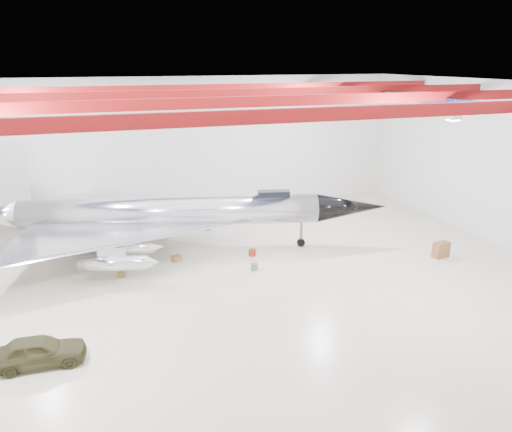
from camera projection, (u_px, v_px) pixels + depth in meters
name	position (u px, v px, depth m)	size (l,w,h in m)	color
floor	(217.00, 285.00, 28.34)	(40.00, 40.00, 0.00)	beige
wall_back	(166.00, 147.00, 40.16)	(40.00, 40.00, 0.00)	silver
wall_right	(506.00, 166.00, 33.12)	(30.00, 30.00, 0.00)	silver
ceiling	(212.00, 86.00, 25.04)	(40.00, 40.00, 0.00)	#0A0F38
ceiling_structure	(212.00, 99.00, 25.24)	(39.50, 29.50, 1.08)	maroon
jet_aircraft	(171.00, 216.00, 32.83)	(26.64, 18.94, 7.39)	silver
jeep	(38.00, 351.00, 20.76)	(1.53, 3.80, 1.29)	#3A371D
desk	(441.00, 250.00, 32.19)	(1.11, 0.55, 1.02)	brown
crate_ply	(121.00, 274.00, 29.38)	(0.46, 0.37, 0.32)	olive
toolbox_red	(131.00, 248.00, 33.41)	(0.44, 0.36, 0.31)	maroon
engine_drum	(254.00, 267.00, 30.33)	(0.44, 0.44, 0.39)	#59595B
crate_small	(77.00, 248.00, 33.58)	(0.38, 0.30, 0.27)	#59595B
tool_chest	(252.00, 253.00, 32.53)	(0.47, 0.47, 0.42)	maroon
oil_barrel	(176.00, 258.00, 31.61)	(0.55, 0.44, 0.39)	olive
spares_box	(208.00, 228.00, 37.46)	(0.38, 0.38, 0.34)	#59595B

